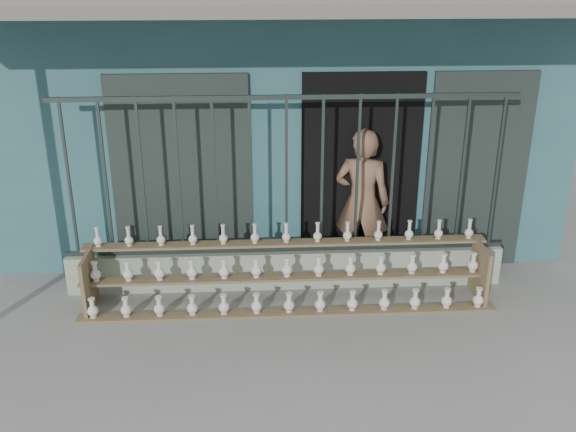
{
  "coord_description": "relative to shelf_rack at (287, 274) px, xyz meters",
  "views": [
    {
      "loc": [
        -0.36,
        -5.38,
        3.55
      ],
      "look_at": [
        0.0,
        1.0,
        1.0
      ],
      "focal_mm": 40.0,
      "sensor_mm": 36.0,
      "label": 1
    }
  ],
  "objects": [
    {
      "name": "elderly_woman",
      "position": [
        0.93,
        0.77,
        0.53
      ],
      "size": [
        0.75,
        0.61,
        1.79
      ],
      "primitive_type": "imported",
      "rotation": [
        0.0,
        0.0,
        2.83
      ],
      "color": "brown",
      "rests_on": "ground"
    },
    {
      "name": "parapet_wall",
      "position": [
        0.01,
        0.42,
        -0.14
      ],
      "size": [
        5.0,
        0.2,
        0.45
      ],
      "primitive_type": "cube",
      "color": "#919F89",
      "rests_on": "ground"
    },
    {
      "name": "shelf_rack",
      "position": [
        0.0,
        0.0,
        0.0
      ],
      "size": [
        4.5,
        0.68,
        0.85
      ],
      "color": "brown",
      "rests_on": "ground"
    },
    {
      "name": "security_fence",
      "position": [
        0.01,
        0.42,
        0.99
      ],
      "size": [
        5.0,
        0.04,
        1.8
      ],
      "color": "#283330",
      "rests_on": "parapet_wall"
    },
    {
      "name": "ground",
      "position": [
        0.01,
        -0.88,
        -0.36
      ],
      "size": [
        60.0,
        60.0,
        0.0
      ],
      "primitive_type": "plane",
      "color": "slate"
    },
    {
      "name": "workshop_building",
      "position": [
        0.02,
        3.35,
        1.26
      ],
      "size": [
        7.4,
        6.6,
        3.21
      ],
      "color": "#2B565B",
      "rests_on": "ground"
    }
  ]
}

